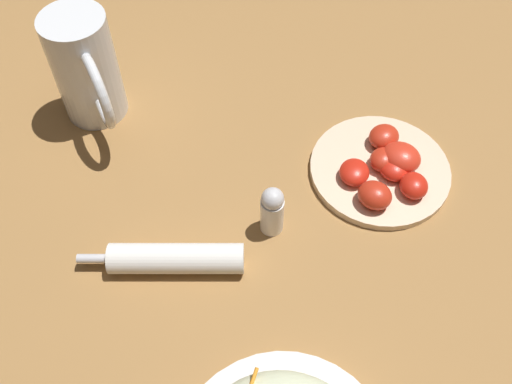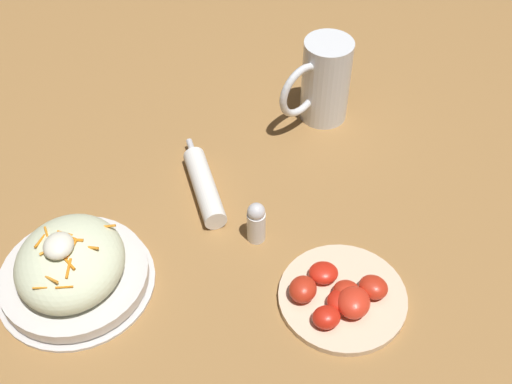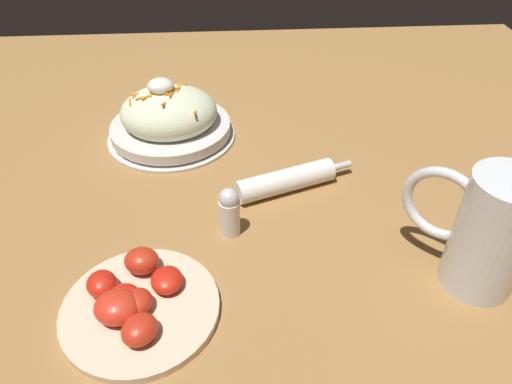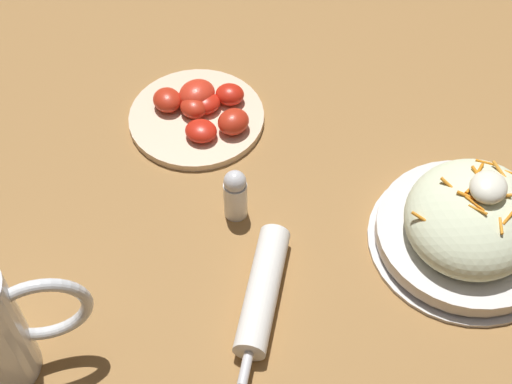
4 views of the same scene
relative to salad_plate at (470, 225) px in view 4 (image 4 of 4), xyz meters
name	(u,v)px [view 4 (image 4 of 4)]	position (x,y,z in m)	size (l,w,h in m)	color
ground_plane	(255,268)	(0.15, -0.19, -0.04)	(1.43, 1.43, 0.00)	#9E703D
salad_plate	(470,225)	(0.00, 0.00, 0.00)	(0.22, 0.22, 0.11)	silver
napkin_roll	(263,291)	(0.18, -0.16, -0.02)	(0.19, 0.08, 0.04)	white
tomato_plate	(200,112)	(-0.01, -0.37, -0.02)	(0.18, 0.18, 0.04)	beige
salt_shaker	(235,194)	(0.10, -0.25, 0.00)	(0.03, 0.03, 0.07)	white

